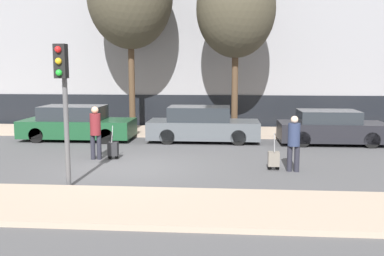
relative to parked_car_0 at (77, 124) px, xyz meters
name	(u,v)px	position (x,y,z in m)	size (l,w,h in m)	color
ground_plane	(131,167)	(3.32, -4.72, -0.66)	(80.00, 80.00, 0.00)	#4C4C4F
sidewalk_near	(92,205)	(3.32, -8.47, -0.60)	(28.00, 2.50, 0.12)	tan
sidewalk_far	(165,131)	(3.32, 2.28, -0.60)	(28.00, 3.00, 0.12)	tan
building_facade	(174,36)	(3.32, 5.86, 3.96)	(28.00, 2.82, 9.26)	gray
parked_car_0	(77,124)	(0.00, 0.00, 0.00)	(4.54, 1.87, 1.41)	#194728
parked_car_1	(202,125)	(5.18, 0.01, 0.00)	(4.43, 1.77, 1.42)	#4C5156
parked_car_2	(331,128)	(10.20, -0.17, -0.03)	(4.06, 1.79, 1.31)	black
pedestrian_left	(95,130)	(1.94, -3.71, 0.32)	(0.35, 0.34, 1.72)	#23232D
trolley_left	(113,149)	(2.49, -3.65, -0.32)	(0.34, 0.29, 1.10)	#262628
pedestrian_right	(294,140)	(8.05, -4.88, 0.24)	(0.35, 0.34, 1.60)	#23232D
trolley_right	(274,159)	(7.51, -4.77, -0.33)	(0.34, 0.29, 1.08)	slate
traffic_light	(63,86)	(2.24, -7.09, 1.84)	(0.28, 0.47, 3.49)	#515154
bare_tree_down_street	(236,9)	(6.50, 1.85, 4.77)	(3.39, 3.39, 7.40)	#4C3826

